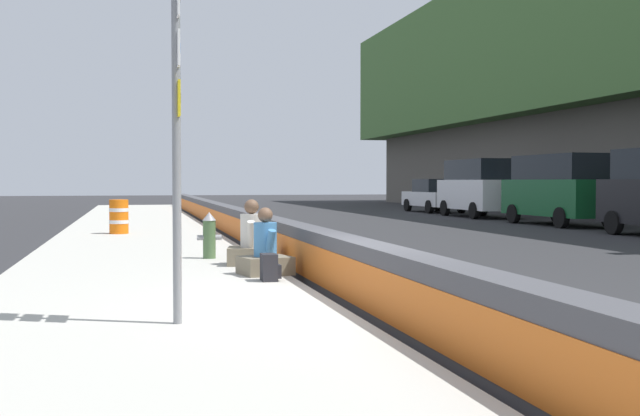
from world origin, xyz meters
name	(u,v)px	position (x,y,z in m)	size (l,w,h in m)	color
ground_plane	(368,311)	(0.00, 0.00, 0.00)	(160.00, 160.00, 0.00)	#2B2B2D
sidewalk_strip	(149,314)	(0.00, 2.65, 0.07)	(80.00, 4.40, 0.14)	#B5B2A8
jersey_barrier	(368,277)	(0.00, 0.00, 0.42)	(76.00, 0.45, 0.85)	#47474C
route_sign_post	(177,120)	(-1.07, 2.38, 2.23)	(0.44, 0.09, 3.60)	gray
fire_hydrant	(209,235)	(5.66, 1.41, 0.59)	(0.26, 0.46, 0.88)	#47663D
seated_person_foreground	(265,254)	(2.88, 0.80, 0.47)	(0.80, 0.88, 1.05)	#706651
seated_person_middle	(252,244)	(4.35, 0.80, 0.50)	(0.84, 0.94, 1.15)	#706651
backpack	(270,268)	(2.09, 0.87, 0.33)	(0.32, 0.28, 0.40)	#232328
construction_barrel	(119,216)	(13.24, 3.20, 0.62)	(0.54, 0.54, 0.95)	orange
parked_car_fourth	(560,188)	(16.21, -12.23, 1.35)	(5.14, 2.19, 2.56)	#145128
parked_car_midline	(479,187)	(22.78, -12.14, 1.35)	(5.13, 2.15, 2.56)	silver
parked_car_far	(434,195)	(28.48, -12.29, 0.86)	(4.56, 2.06, 1.71)	silver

